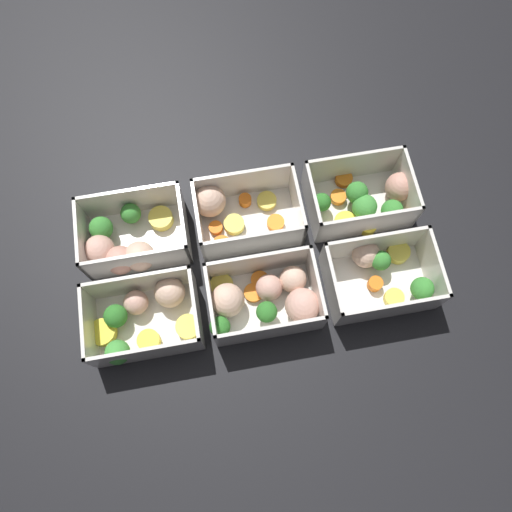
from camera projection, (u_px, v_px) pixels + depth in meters
ground_plane at (256, 261)px, 0.78m from camera, size 4.00×4.00×0.00m
container_near_left at (366, 199)px, 0.78m from camera, size 0.17×0.12×0.07m
container_near_center at (236, 211)px, 0.78m from camera, size 0.17×0.12×0.07m
container_near_right at (127, 241)px, 0.76m from camera, size 0.17×0.12×0.07m
container_far_left at (383, 273)px, 0.74m from camera, size 0.16×0.12×0.07m
container_far_center at (265, 298)px, 0.73m from camera, size 0.17×0.11×0.07m
container_far_right at (144, 317)px, 0.72m from camera, size 0.17×0.12×0.07m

